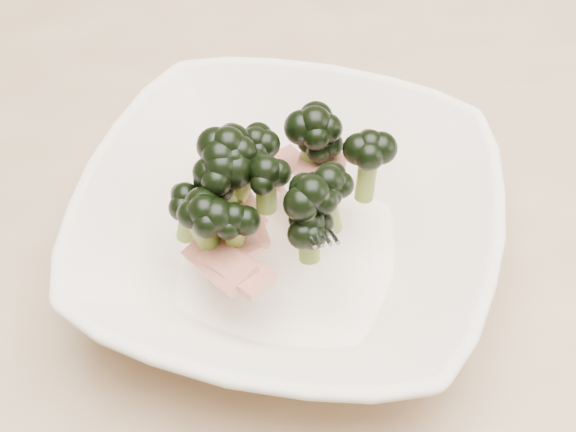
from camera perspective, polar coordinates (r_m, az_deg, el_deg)
The scene contains 2 objects.
dining_table at distance 0.73m, azimuth 8.46°, elevation -3.23°, with size 1.20×0.80×0.75m.
broccoli_dish at distance 0.56m, azimuth -0.19°, elevation -0.47°, with size 0.36×0.36×0.12m.
Camera 1 is at (-0.12, -0.43, 1.22)m, focal length 50.00 mm.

